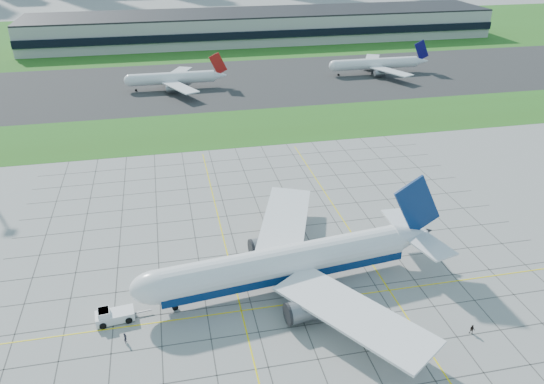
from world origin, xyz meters
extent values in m
plane|color=#9D9D98|center=(0.00, 0.00, 0.00)|extent=(1400.00, 1400.00, 0.00)
cube|color=#2E5E1B|center=(0.00, 90.00, 0.02)|extent=(700.00, 35.00, 0.04)
cube|color=#383838|center=(0.00, 145.00, 0.03)|extent=(700.00, 75.00, 0.04)
cube|color=#2E5E1B|center=(0.00, 255.00, 0.02)|extent=(700.00, 145.00, 0.04)
cube|color=#474744|center=(-48.00, 10.00, 0.01)|extent=(0.18, 130.00, 0.02)
cube|color=#474744|center=(-40.00, 10.00, 0.01)|extent=(0.18, 130.00, 0.02)
cube|color=#474744|center=(-32.00, 10.00, 0.01)|extent=(0.18, 130.00, 0.02)
cube|color=#474744|center=(-24.00, 10.00, 0.01)|extent=(0.18, 130.00, 0.02)
cube|color=#474744|center=(-16.00, 10.00, 0.01)|extent=(0.18, 130.00, 0.02)
cube|color=#474744|center=(-8.00, 10.00, 0.01)|extent=(0.18, 130.00, 0.02)
cube|color=#474744|center=(0.00, 10.00, 0.01)|extent=(0.18, 130.00, 0.02)
cube|color=#474744|center=(8.00, 10.00, 0.01)|extent=(0.18, 130.00, 0.02)
cube|color=#474744|center=(16.00, 10.00, 0.01)|extent=(0.18, 130.00, 0.02)
cube|color=#474744|center=(24.00, 10.00, 0.01)|extent=(0.18, 130.00, 0.02)
cube|color=#474744|center=(32.00, 10.00, 0.01)|extent=(0.18, 130.00, 0.02)
cube|color=#474744|center=(40.00, 10.00, 0.01)|extent=(0.18, 130.00, 0.02)
cube|color=#474744|center=(48.00, 10.00, 0.01)|extent=(0.18, 130.00, 0.02)
cube|color=#474744|center=(0.00, -16.00, 0.01)|extent=(110.00, 0.18, 0.02)
cube|color=#474744|center=(0.00, -8.00, 0.01)|extent=(110.00, 0.18, 0.02)
cube|color=#474744|center=(0.00, 0.00, 0.01)|extent=(110.00, 0.18, 0.02)
cube|color=#474744|center=(0.00, 8.00, 0.01)|extent=(110.00, 0.18, 0.02)
cube|color=#474744|center=(0.00, 16.00, 0.01)|extent=(110.00, 0.18, 0.02)
cube|color=#474744|center=(0.00, 24.00, 0.01)|extent=(110.00, 0.18, 0.02)
cube|color=#474744|center=(0.00, 32.00, 0.01)|extent=(110.00, 0.18, 0.02)
cube|color=#474744|center=(0.00, 40.00, 0.01)|extent=(110.00, 0.18, 0.02)
cube|color=#474744|center=(0.00, 48.00, 0.01)|extent=(110.00, 0.18, 0.02)
cube|color=#474744|center=(0.00, 56.00, 0.01)|extent=(110.00, 0.18, 0.02)
cube|color=#474744|center=(0.00, 64.00, 0.01)|extent=(110.00, 0.18, 0.02)
cube|color=yellow|center=(0.00, -2.00, 0.02)|extent=(120.00, 0.25, 0.03)
cube|color=yellow|center=(-10.00, 20.00, 0.02)|extent=(0.25, 100.00, 0.03)
cube|color=yellow|center=(18.00, 20.00, 0.02)|extent=(0.25, 100.00, 0.03)
cube|color=#B7B7B2|center=(40.00, 230.00, 7.50)|extent=(260.00, 42.00, 15.00)
cube|color=black|center=(40.00, 208.50, 7.00)|extent=(260.00, 1.00, 4.00)
cube|color=black|center=(40.00, 230.00, 15.40)|extent=(260.00, 42.00, 0.80)
cylinder|color=white|center=(-0.95, 3.23, 5.63)|extent=(46.65, 11.52, 6.03)
cube|color=navy|center=(-0.95, 3.23, 3.72)|extent=(46.60, 11.12, 1.61)
ellipsoid|color=white|center=(-23.91, 0.46, 5.63)|extent=(10.31, 7.14, 6.03)
cube|color=black|center=(-26.11, 0.20, 6.13)|extent=(2.58, 3.46, 0.60)
cone|color=white|center=(25.51, 6.42, 5.93)|extent=(8.67, 6.65, 5.73)
cube|color=navy|center=(26.01, 6.48, 12.67)|extent=(10.95, 1.81, 12.84)
cube|color=white|center=(3.12, 19.92, 4.63)|extent=(17.79, 29.57, 0.98)
cube|color=white|center=(6.97, -12.02, 4.63)|extent=(22.89, 28.57, 0.98)
cylinder|color=slate|center=(-2.21, 13.71, 2.61)|extent=(6.95, 4.58, 3.82)
cylinder|color=slate|center=(0.32, -7.25, 2.61)|extent=(6.95, 4.58, 3.82)
cylinder|color=gray|center=(-21.41, 0.76, 1.31)|extent=(0.40, 0.40, 2.61)
cylinder|color=black|center=(-21.41, 0.76, 0.55)|extent=(1.16, 0.63, 1.11)
cylinder|color=black|center=(3.66, 7.03, 0.65)|extent=(1.44, 1.35, 1.31)
cylinder|color=black|center=(4.43, 0.64, 0.65)|extent=(1.44, 1.35, 1.31)
cube|color=white|center=(-31.63, 0.07, 0.97)|extent=(6.76, 3.76, 1.50)
cube|color=white|center=(-33.34, -0.13, 2.04)|extent=(2.20, 2.58, 1.18)
cube|color=black|center=(-33.34, -0.13, 2.26)|extent=(1.96, 2.34, 0.75)
cube|color=gray|center=(-27.05, 0.63, 0.64)|extent=(3.22, 0.58, 0.19)
cylinder|color=black|center=(-33.94, 1.20, 0.59)|extent=(1.24, 0.67, 1.18)
cylinder|color=black|center=(-33.60, -1.57, 0.59)|extent=(1.24, 0.67, 1.18)
cylinder|color=black|center=(-29.67, 1.72, 0.59)|extent=(1.24, 0.67, 1.18)
cylinder|color=black|center=(-29.33, -1.06, 0.59)|extent=(1.24, 0.67, 1.18)
imported|color=black|center=(-29.72, -5.85, 0.95)|extent=(0.65, 0.80, 1.90)
imported|color=black|center=(26.73, -15.82, 0.89)|extent=(1.10, 1.07, 1.79)
cylinder|color=white|center=(-15.27, 140.18, 4.50)|extent=(33.64, 4.80, 4.80)
cube|color=#A41412|center=(3.41, 140.18, 9.50)|extent=(7.46, 0.40, 9.15)
cube|color=white|center=(-12.94, 151.18, 3.70)|extent=(13.89, 20.66, 0.40)
cube|color=white|center=(-12.94, 129.18, 3.70)|extent=(13.89, 20.66, 0.40)
cylinder|color=black|center=(-12.47, 142.38, 0.50)|extent=(1.00, 1.00, 1.00)
cylinder|color=black|center=(-12.47, 137.98, 0.50)|extent=(1.00, 1.00, 1.00)
cylinder|color=white|center=(74.37, 145.92, 4.50)|extent=(38.59, 4.80, 4.80)
cube|color=#0C0854|center=(95.81, 145.92, 9.50)|extent=(7.46, 0.40, 9.15)
cube|color=white|center=(77.05, 156.92, 3.70)|extent=(13.89, 20.66, 0.40)
cube|color=white|center=(77.05, 134.92, 3.70)|extent=(13.89, 20.66, 0.40)
cylinder|color=black|center=(77.59, 148.12, 0.50)|extent=(1.00, 1.00, 1.00)
cylinder|color=black|center=(77.59, 143.72, 0.50)|extent=(1.00, 1.00, 1.00)
camera|label=1|loc=(-20.05, -75.20, 61.65)|focal=35.00mm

